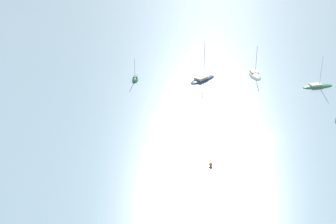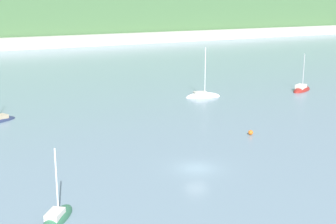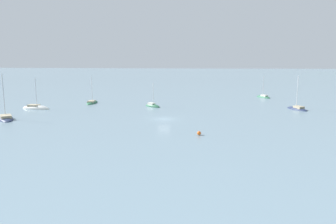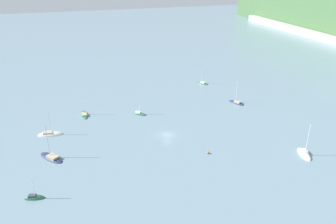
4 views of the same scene
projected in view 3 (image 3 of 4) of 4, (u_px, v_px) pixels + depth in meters
ground_plane at (164, 119)px, 70.60m from camera, size 600.00×600.00×0.00m
sailboat_0 at (92, 103)px, 94.76m from camera, size 7.93×2.65×8.24m
sailboat_1 at (6, 119)px, 70.59m from camera, size 8.82×7.53×10.39m
sailboat_2 at (297, 109)px, 83.34m from camera, size 7.04×5.00×9.20m
sailboat_4 at (152, 106)px, 88.00m from camera, size 4.72×5.17×7.16m
sailboat_5 at (263, 97)px, 107.47m from camera, size 5.97×4.77×7.67m
sailboat_7 at (36, 109)px, 84.47m from camera, size 3.98×7.96×8.96m
mooring_buoy_1 at (199, 133)px, 56.24m from camera, size 0.69×0.69×0.69m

